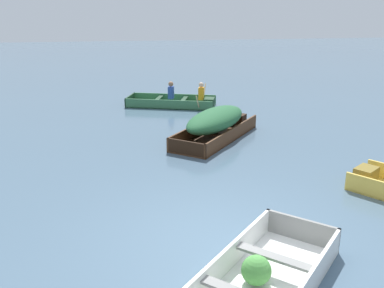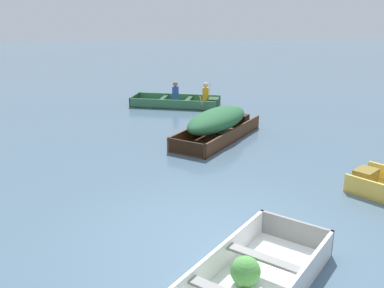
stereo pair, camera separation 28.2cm
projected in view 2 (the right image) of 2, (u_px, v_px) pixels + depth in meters
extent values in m
plane|color=slate|center=(213.00, 239.00, 6.79)|extent=(80.00, 80.00, 0.00)
cube|color=white|center=(210.00, 268.00, 5.70)|extent=(2.16, 2.33, 0.41)
cube|color=gray|center=(295.00, 232.00, 6.59)|extent=(0.90, 0.84, 0.41)
cube|color=gray|center=(264.00, 258.00, 5.73)|extent=(0.90, 0.85, 0.04)
sphere|color=#4C9342|center=(246.00, 271.00, 5.57)|extent=(0.40, 0.40, 0.40)
cube|color=olive|center=(365.00, 177.00, 8.70)|extent=(0.60, 0.58, 0.34)
cube|color=#4C2D19|center=(217.00, 138.00, 11.88)|extent=(2.94, 3.28, 0.04)
cube|color=#4C2D19|center=(201.00, 129.00, 12.08)|extent=(2.11, 2.62, 0.38)
cube|color=#4C2D19|center=(234.00, 135.00, 11.57)|extent=(2.11, 2.62, 0.38)
cube|color=black|center=(186.00, 148.00, 10.49)|extent=(0.90, 0.73, 0.38)
cube|color=black|center=(240.00, 120.00, 13.02)|extent=(0.61, 0.59, 0.34)
cube|color=black|center=(225.00, 125.00, 12.20)|extent=(0.89, 0.75, 0.04)
cube|color=black|center=(209.00, 133.00, 11.39)|extent=(0.89, 0.75, 0.04)
ellipsoid|color=#286038|center=(217.00, 120.00, 11.71)|extent=(2.52, 2.78, 0.57)
cube|color=#387047|center=(176.00, 105.00, 15.78)|extent=(3.40, 2.13, 0.04)
cube|color=#387047|center=(179.00, 98.00, 16.26)|extent=(3.04, 1.06, 0.34)
cube|color=#387047|center=(172.00, 105.00, 15.20)|extent=(3.04, 1.06, 0.34)
cube|color=#1E3D27|center=(135.00, 100.00, 16.01)|extent=(0.42, 1.13, 0.34)
cube|color=#1E3D27|center=(214.00, 102.00, 15.47)|extent=(0.51, 0.62, 0.30)
cube|color=#1E3D27|center=(188.00, 99.00, 15.62)|extent=(0.50, 1.07, 0.04)
cube|color=#1E3D27|center=(163.00, 98.00, 15.79)|extent=(0.50, 1.07, 0.04)
cube|color=#2D4CA5|center=(175.00, 93.00, 15.63)|extent=(0.26, 0.32, 0.44)
sphere|color=#9E7051|center=(175.00, 84.00, 15.53)|extent=(0.18, 0.18, 0.18)
cube|color=orange|center=(206.00, 94.00, 15.43)|extent=(0.26, 0.32, 0.44)
sphere|color=beige|center=(206.00, 85.00, 15.33)|extent=(0.18, 0.18, 0.18)
cylinder|color=tan|center=(209.00, 92.00, 16.29)|extent=(0.25, 0.62, 0.55)
cylinder|color=tan|center=(201.00, 102.00, 14.63)|extent=(0.25, 0.62, 0.55)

